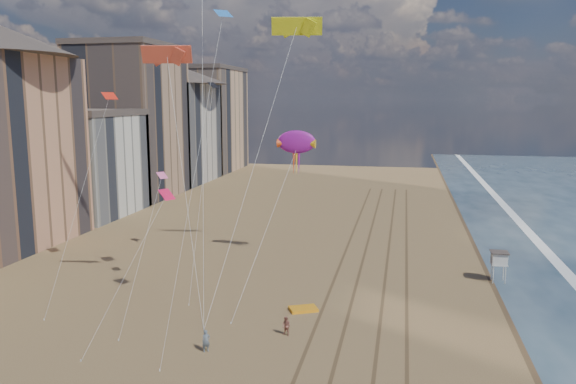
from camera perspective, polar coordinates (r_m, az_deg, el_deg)
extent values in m
plane|color=#42301E|center=(71.48, 22.32, -6.39)|extent=(260.00, 260.00, 0.00)
plane|color=white|center=(72.39, 25.61, -6.42)|extent=(260.00, 260.00, 0.00)
cube|color=brown|center=(60.98, 4.92, -8.37)|extent=(0.28, 120.00, 0.01)
cube|color=brown|center=(60.76, 7.19, -8.47)|extent=(0.28, 120.00, 0.01)
cube|color=brown|center=(60.62, 9.86, -8.58)|extent=(0.28, 120.00, 0.01)
cube|color=brown|center=(60.61, 11.96, -8.65)|extent=(0.28, 120.00, 0.01)
cube|color=silver|center=(96.63, -19.88, 2.55)|extent=(14.00, 18.00, 16.00)
cube|color=#473D38|center=(96.07, -20.17, 7.59)|extent=(14.28, 18.36, 1.00)
cube|color=tan|center=(112.31, -15.68, 6.71)|extent=(16.00, 20.00, 28.00)
cube|color=#473D38|center=(112.66, -16.01, 14.09)|extent=(16.32, 20.40, 1.00)
cube|color=#BCB2A3|center=(130.33, -11.38, 5.87)|extent=(15.00, 22.00, 22.00)
cone|color=#473D38|center=(130.23, -11.57, 11.68)|extent=(34.22, 34.22, 4.40)
cube|color=tan|center=(150.87, -8.30, 7.17)|extent=(16.00, 24.00, 26.00)
cube|color=#473D38|center=(150.98, -8.42, 12.30)|extent=(16.32, 24.48, 1.00)
cylinder|color=silver|center=(61.51, 20.11, -7.91)|extent=(0.12, 0.12, 1.77)
cylinder|color=silver|center=(61.70, 21.21, -7.92)|extent=(0.12, 0.12, 1.77)
cylinder|color=silver|center=(62.63, 19.96, -7.59)|extent=(0.12, 0.12, 1.77)
cylinder|color=silver|center=(62.81, 21.03, -7.61)|extent=(0.12, 0.12, 1.77)
cube|color=silver|center=(61.88, 20.63, -6.84)|extent=(1.57, 1.57, 0.12)
cube|color=silver|center=(61.72, 20.66, -6.32)|extent=(1.47, 1.47, 1.08)
cube|color=#473D38|center=(61.56, 20.70, -5.75)|extent=(1.77, 1.77, 0.10)
cube|color=orange|center=(51.02, 1.57, -11.79)|extent=(2.83, 2.43, 0.27)
ellipsoid|color=#921691|center=(63.09, 0.86, 5.12)|extent=(4.42, 0.83, 2.62)
cone|color=red|center=(63.42, -0.55, 4.96)|extent=(1.18, 0.99, 0.99)
cone|color=yellow|center=(62.83, 2.27, 4.91)|extent=(1.18, 0.99, 0.99)
cylinder|color=silver|center=(55.10, -2.00, -3.33)|extent=(0.03, 0.03, 23.17)
imported|color=slate|center=(43.55, -8.32, -14.74)|extent=(0.73, 0.69, 1.68)
imported|color=#8E5348|center=(45.76, -0.17, -13.47)|extent=(0.94, 0.85, 1.57)
cube|color=yellow|center=(61.86, 0.91, 16.49)|extent=(5.43, 1.79, 1.85)
cube|color=#CD442D|center=(49.51, -12.22, 13.51)|extent=(4.27, 1.45, 1.47)
plane|color=#EB1649|center=(50.90, -12.22, -0.25)|extent=(1.76, 1.85, 0.85)
plane|color=black|center=(60.58, -7.62, 10.73)|extent=(1.51, 1.56, 0.59)
plane|color=pink|center=(54.29, -12.67, 1.67)|extent=(1.37, 1.39, 0.55)
plane|color=blue|center=(48.16, -6.60, 17.59)|extent=(2.13, 2.10, 0.73)
plane|color=red|center=(58.24, -17.66, 9.30)|extent=(2.13, 2.14, 0.70)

